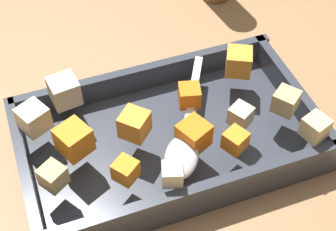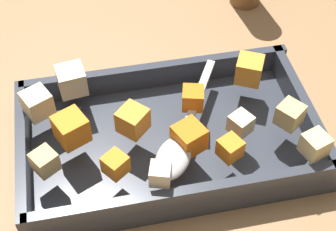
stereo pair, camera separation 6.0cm
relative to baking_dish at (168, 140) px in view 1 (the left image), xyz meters
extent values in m
plane|color=#936D47|center=(0.00, 0.01, -0.02)|extent=(4.00, 4.00, 0.00)
cube|color=#333842|center=(0.00, 0.00, -0.01)|extent=(0.36, 0.21, 0.01)
cube|color=#333842|center=(0.00, -0.10, 0.02)|extent=(0.36, 0.01, 0.04)
cube|color=#333842|center=(0.00, 0.10, 0.02)|extent=(0.36, 0.01, 0.04)
cube|color=#333842|center=(-0.17, 0.00, 0.02)|extent=(0.01, 0.21, 0.04)
cube|color=#333842|center=(0.17, 0.00, 0.02)|extent=(0.01, 0.21, 0.04)
cube|color=orange|center=(-0.11, 0.00, 0.05)|extent=(0.04, 0.04, 0.03)
cube|color=orange|center=(0.02, -0.04, 0.05)|extent=(0.04, 0.04, 0.03)
cube|color=orange|center=(0.03, 0.02, 0.05)|extent=(0.03, 0.03, 0.03)
cube|color=orange|center=(0.12, 0.05, 0.05)|extent=(0.04, 0.04, 0.03)
cube|color=orange|center=(0.06, -0.06, 0.05)|extent=(0.03, 0.03, 0.02)
cube|color=orange|center=(-0.04, 0.00, 0.05)|extent=(0.04, 0.04, 0.03)
cube|color=orange|center=(-0.07, -0.06, 0.05)|extent=(0.03, 0.03, 0.02)
cube|color=tan|center=(0.14, -0.03, 0.05)|extent=(0.04, 0.04, 0.03)
cube|color=tan|center=(-0.15, -0.04, 0.05)|extent=(0.03, 0.03, 0.02)
cube|color=#E0CC89|center=(0.15, -0.08, 0.05)|extent=(0.03, 0.03, 0.03)
cube|color=beige|center=(0.08, -0.03, 0.05)|extent=(0.03, 0.03, 0.02)
cube|color=beige|center=(-0.15, 0.05, 0.05)|extent=(0.04, 0.04, 0.03)
cube|color=beige|center=(-0.11, 0.08, 0.05)|extent=(0.04, 0.04, 0.03)
cube|color=beige|center=(-0.02, -0.08, 0.05)|extent=(0.03, 0.03, 0.02)
ellipsoid|color=silver|center=(-0.01, -0.06, 0.05)|extent=(0.06, 0.07, 0.02)
cube|color=silver|center=(0.04, 0.03, 0.04)|extent=(0.08, 0.13, 0.01)
camera|label=1|loc=(-0.14, -0.37, 0.50)|focal=54.39mm
camera|label=2|loc=(-0.08, -0.39, 0.50)|focal=54.39mm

